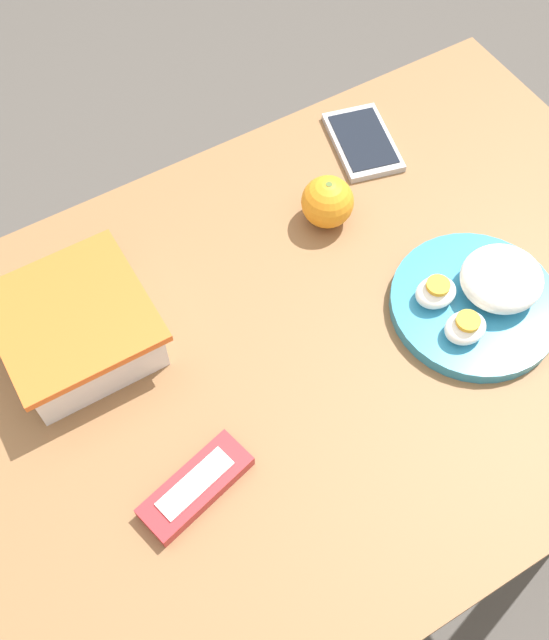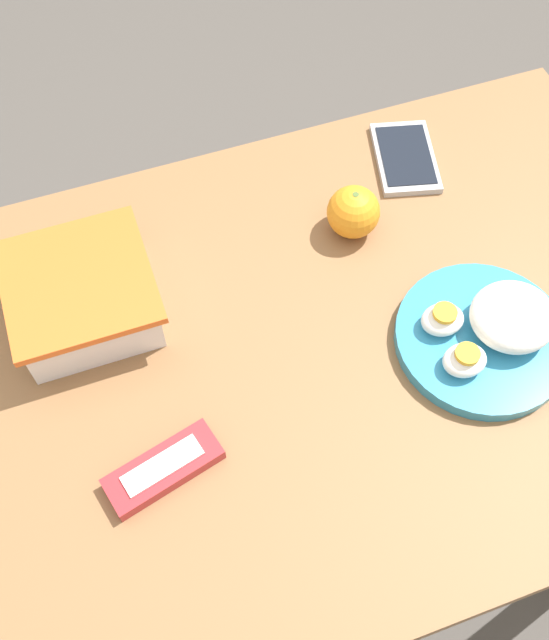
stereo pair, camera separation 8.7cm
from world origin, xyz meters
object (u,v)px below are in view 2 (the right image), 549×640
object	(u,v)px
orange_fruit	(353,212)
cell_phone	(405,158)
rice_plate	(489,331)
candy_bar	(163,469)
food_container	(83,298)

from	to	relation	value
orange_fruit	cell_phone	distance (m)	0.15
rice_plate	candy_bar	distance (m)	0.41
food_container	rice_plate	size ratio (longest dim) A/B	0.83
rice_plate	cell_phone	xyz separation A→B (m)	(0.03, 0.30, -0.02)
rice_plate	candy_bar	bearing A→B (deg)	-175.72
food_container	rice_plate	xyz separation A→B (m)	(0.44, -0.20, -0.01)
food_container	orange_fruit	bearing A→B (deg)	2.02
rice_plate	orange_fruit	bearing A→B (deg)	112.43
rice_plate	candy_bar	world-z (taller)	rice_plate
food_container	rice_plate	distance (m)	0.48
rice_plate	cell_phone	bearing A→B (deg)	84.23
food_container	candy_bar	bearing A→B (deg)	-81.43
orange_fruit	cell_phone	bearing A→B (deg)	36.50
candy_bar	cell_phone	distance (m)	0.54
rice_plate	food_container	bearing A→B (deg)	155.77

